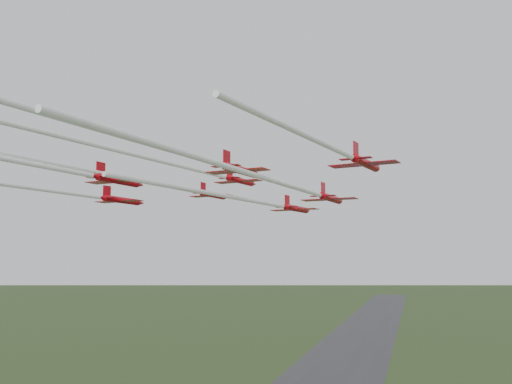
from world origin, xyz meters
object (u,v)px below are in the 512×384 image
(jet_row2_left, at_px, (152,183))
(jet_row4_right, at_px, (188,155))
(jet_row3_left, at_px, (66,193))
(jet_row3_mid, at_px, (186,168))
(jet_row4_left, at_px, (45,167))
(jet_row2_right, at_px, (289,185))
(jet_row3_right, at_px, (344,153))
(jet_lead, at_px, (262,203))

(jet_row2_left, relative_size, jet_row4_right, 1.33)
(jet_row3_left, height_order, jet_row3_mid, jet_row3_mid)
(jet_row3_mid, distance_m, jet_row4_left, 18.57)
(jet_row4_left, bearing_deg, jet_row3_left, 126.89)
(jet_row2_right, bearing_deg, jet_row2_left, 173.13)
(jet_row2_right, relative_size, jet_row4_right, 1.36)
(jet_row2_right, height_order, jet_row3_mid, jet_row3_mid)
(jet_row3_left, xyz_separation_m, jet_row3_right, (45.03, -7.51, 2.68))
(jet_row3_mid, xyz_separation_m, jet_row4_right, (6.76, -15.84, -1.43))
(jet_row3_mid, distance_m, jet_row3_right, 22.37)
(jet_row3_mid, height_order, jet_row4_right, jet_row3_mid)
(jet_row2_left, height_order, jet_row2_right, jet_row2_left)
(jet_row2_left, distance_m, jet_row2_right, 25.29)
(jet_lead, bearing_deg, jet_row3_left, -133.67)
(jet_row3_left, bearing_deg, jet_row2_right, 8.45)
(jet_lead, height_order, jet_row2_right, jet_row2_right)
(jet_lead, relative_size, jet_row4_right, 1.14)
(jet_row2_right, bearing_deg, jet_row3_right, -19.96)
(jet_row4_left, bearing_deg, jet_row4_right, -0.36)
(jet_lead, distance_m, jet_row4_left, 39.55)
(jet_row4_left, relative_size, jet_row4_right, 1.14)
(jet_row2_left, height_order, jet_row3_left, jet_row2_left)
(jet_row2_right, bearing_deg, jet_row4_left, -142.80)
(jet_row3_mid, relative_size, jet_row4_left, 0.99)
(jet_lead, relative_size, jet_row4_left, 1.00)
(jet_lead, bearing_deg, jet_row3_right, -41.02)
(jet_row3_left, xyz_separation_m, jet_row4_right, (29.53, -21.17, 0.78))
(jet_row2_right, bearing_deg, jet_row3_mid, -159.13)
(jet_row3_mid, bearing_deg, jet_row3_left, 179.54)
(jet_row2_right, xyz_separation_m, jet_row4_right, (-7.28, -18.47, 1.27))
(jet_row2_left, relative_size, jet_row3_left, 1.21)
(jet_row2_right, xyz_separation_m, jet_row3_mid, (-14.03, -2.62, 2.70))
(jet_lead, distance_m, jet_row3_mid, 23.45)
(jet_row3_right, bearing_deg, jet_lead, 138.32)
(jet_row3_right, distance_m, jet_row4_right, 20.76)
(jet_row4_right, bearing_deg, jet_row4_left, -179.36)
(jet_lead, xyz_separation_m, jet_row2_right, (9.12, -20.13, 0.13))
(jet_row3_right, height_order, jet_row4_left, jet_row3_right)
(jet_row2_left, bearing_deg, jet_row3_mid, -33.61)
(jet_row2_right, distance_m, jet_row4_left, 31.83)
(jet_row2_left, bearing_deg, jet_row3_left, -148.19)
(jet_row2_right, xyz_separation_m, jet_row3_right, (8.23, -4.80, 3.17))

